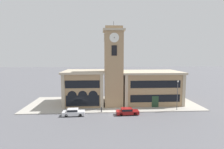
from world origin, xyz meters
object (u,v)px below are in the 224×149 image
at_px(parked_car_near, 73,112).
at_px(street_lamp, 177,91).
at_px(parked_car_mid, 127,111).
at_px(bollard, 101,110).

xyz_separation_m(parked_car_near, street_lamp, (21.53, 1.84, 3.55)).
relative_size(parked_car_near, parked_car_mid, 0.96).
distance_m(street_lamp, bollard, 16.47).
distance_m(parked_car_mid, street_lamp, 11.65).
bearing_deg(bollard, street_lamp, 1.33).
relative_size(parked_car_mid, street_lamp, 0.71).
xyz_separation_m(street_lamp, bollard, (-16.07, -0.37, -3.60)).
distance_m(parked_car_near, parked_car_mid, 10.59).
bearing_deg(street_lamp, bollard, -178.67).
xyz_separation_m(parked_car_near, bollard, (5.46, 1.47, -0.05)).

